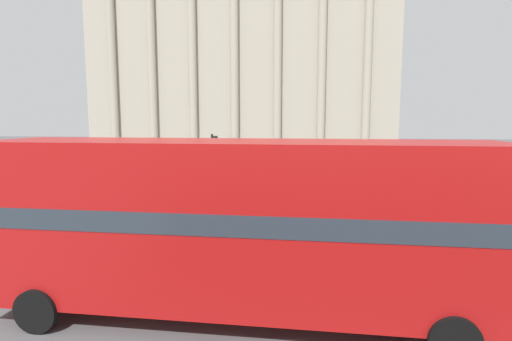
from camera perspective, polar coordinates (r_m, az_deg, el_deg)
The scene contains 7 objects.
double_decker_bus at distance 9.15m, azimuth -2.24°, elevation -7.36°, with size 11.38×2.70×4.15m.
plaza_building_left at distance 50.18m, azimuth -1.85°, elevation 14.59°, with size 35.61×11.76×22.06m.
traffic_light_near at distance 13.49m, azimuth 8.38°, elevation -1.83°, with size 0.42×0.24×3.83m.
traffic_light_mid at distance 20.95m, azimuth -6.07°, elevation 1.51°, with size 0.42×0.24×3.88m.
car_white at distance 25.73m, azimuth 16.84°, elevation -1.80°, with size 4.20×1.93×1.35m.
pedestrian_black at distance 17.23m, azimuth 26.84°, elevation -5.57°, with size 0.32×0.32×1.77m.
pedestrian_olive at distance 28.79m, azimuth 9.23°, elevation -0.09°, with size 0.32×0.32×1.70m.
Camera 1 is at (-0.87, -1.96, 4.61)m, focal length 28.00 mm.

